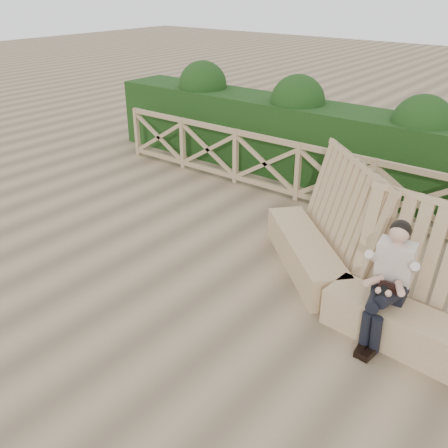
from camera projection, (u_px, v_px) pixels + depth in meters
The scene contains 5 objects.
ground at pixel (205, 296), 6.54m from camera, with size 60.00×60.00×0.00m, color brown.
bench at pixel (361, 276), 6.23m from camera, with size 3.99×2.25×1.60m.
woman at pixel (390, 278), 5.50m from camera, with size 0.43×0.87×1.43m.
guardrail at pixel (333, 180), 8.76m from camera, with size 10.10×0.09×1.10m.
hedge at pixel (363, 153), 9.52m from camera, with size 12.00×1.20×1.50m, color black.
Camera 1 is at (3.57, -4.12, 3.74)m, focal length 40.00 mm.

